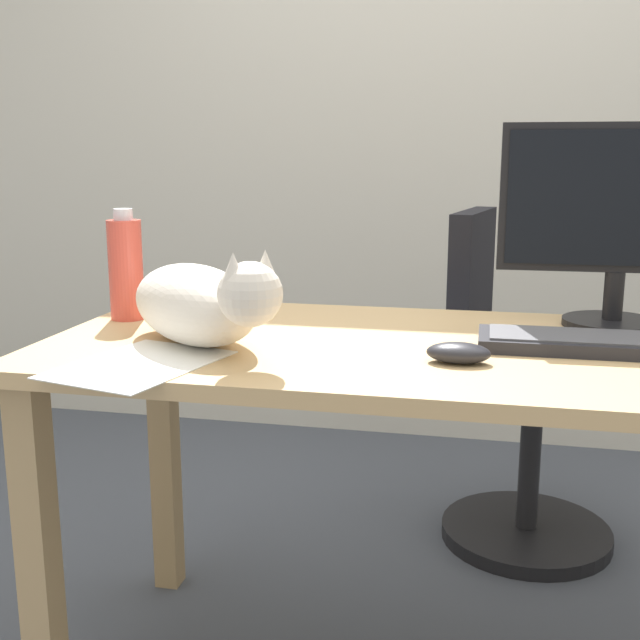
{
  "coord_description": "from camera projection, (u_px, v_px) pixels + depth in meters",
  "views": [
    {
      "loc": [
        0.1,
        -1.45,
        1.1
      ],
      "look_at": [
        -0.19,
        -0.11,
        0.81
      ],
      "focal_mm": 43.9,
      "sensor_mm": 36.0,
      "label": 1
    }
  ],
  "objects": [
    {
      "name": "computer_mouse",
      "position": [
        458.0,
        353.0,
        1.34
      ],
      "size": [
        0.11,
        0.06,
        0.04
      ],
      "primitive_type": "ellipsoid",
      "color": "#232328",
      "rests_on": "desk"
    },
    {
      "name": "monitor",
      "position": [
        620.0,
        217.0,
        1.58
      ],
      "size": [
        0.48,
        0.2,
        0.41
      ],
      "color": "black",
      "rests_on": "desk"
    },
    {
      "name": "water_bottle",
      "position": [
        126.0,
        268.0,
        1.68
      ],
      "size": [
        0.07,
        0.07,
        0.24
      ],
      "color": "#D84C3D",
      "rests_on": "desk"
    },
    {
      "name": "back_wall",
      "position": [
        467.0,
        98.0,
        2.84
      ],
      "size": [
        6.0,
        0.04,
        2.6
      ],
      "primitive_type": "cube",
      "color": "beige",
      "rests_on": "ground_plane"
    },
    {
      "name": "cat",
      "position": [
        200.0,
        303.0,
        1.45
      ],
      "size": [
        0.47,
        0.44,
        0.2
      ],
      "color": "silver",
      "rests_on": "desk"
    },
    {
      "name": "office_chair",
      "position": [
        515.0,
        401.0,
        2.21
      ],
      "size": [
        0.49,
        0.48,
        0.95
      ],
      "color": "black",
      "rests_on": "ground_plane"
    },
    {
      "name": "desk",
      "position": [
        430.0,
        399.0,
        1.5
      ],
      "size": [
        1.48,
        0.69,
        0.75
      ],
      "color": "tan",
      "rests_on": "ground_plane"
    },
    {
      "name": "paper_sheet",
      "position": [
        139.0,
        364.0,
        1.33
      ],
      "size": [
        0.28,
        0.34,
        0.0
      ],
      "primitive_type": "cube",
      "rotation": [
        0.0,
        0.0,
        -0.25
      ],
      "color": "white",
      "rests_on": "desk"
    },
    {
      "name": "keyboard",
      "position": [
        601.0,
        343.0,
        1.43
      ],
      "size": [
        0.44,
        0.15,
        0.03
      ],
      "color": "#232328",
      "rests_on": "desk"
    }
  ]
}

